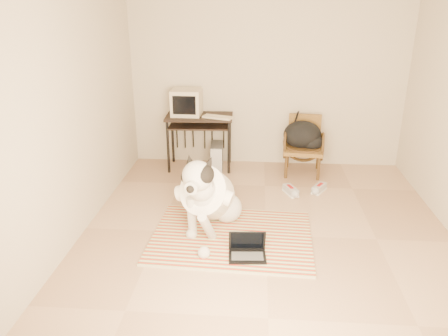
# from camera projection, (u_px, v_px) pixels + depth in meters

# --- Properties ---
(floor) EXTENTS (4.50, 4.50, 0.00)m
(floor) POSITION_uv_depth(u_px,v_px,m) (266.00, 235.00, 4.72)
(floor) COLOR tan
(floor) RESTS_ON ground
(wall_back) EXTENTS (4.50, 0.00, 4.50)m
(wall_back) POSITION_uv_depth(u_px,v_px,m) (267.00, 75.00, 6.31)
(wall_back) COLOR #C1B29E
(wall_back) RESTS_ON floor
(wall_front) EXTENTS (4.50, 0.00, 4.50)m
(wall_front) POSITION_uv_depth(u_px,v_px,m) (282.00, 228.00, 2.14)
(wall_front) COLOR #C1B29E
(wall_front) RESTS_ON floor
(wall_left) EXTENTS (0.00, 4.50, 4.50)m
(wall_left) POSITION_uv_depth(u_px,v_px,m) (71.00, 110.00, 4.37)
(wall_left) COLOR #C1B29E
(wall_left) RESTS_ON floor
(rug) EXTENTS (1.74, 1.36, 0.02)m
(rug) POSITION_uv_depth(u_px,v_px,m) (232.00, 237.00, 4.67)
(rug) COLOR red
(rug) RESTS_ON floor
(dog) EXTENTS (0.67, 1.39, 0.99)m
(dog) POSITION_uv_depth(u_px,v_px,m) (208.00, 196.00, 4.73)
(dog) COLOR silver
(dog) RESTS_ON rug
(laptop) EXTENTS (0.38, 0.29, 0.25)m
(laptop) POSITION_uv_depth(u_px,v_px,m) (247.00, 250.00, 4.30)
(laptop) COLOR black
(laptop) RESTS_ON rug
(computer_desk) EXTENTS (0.98, 0.57, 0.80)m
(computer_desk) POSITION_uv_depth(u_px,v_px,m) (199.00, 123.00, 6.34)
(computer_desk) COLOR black
(computer_desk) RESTS_ON floor
(crt_monitor) EXTENTS (0.42, 0.41, 0.37)m
(crt_monitor) POSITION_uv_depth(u_px,v_px,m) (187.00, 102.00, 6.29)
(crt_monitor) COLOR beige
(crt_monitor) RESTS_ON computer_desk
(desk_keyboard) EXTENTS (0.45, 0.28, 0.03)m
(desk_keyboard) POSITION_uv_depth(u_px,v_px,m) (218.00, 117.00, 6.18)
(desk_keyboard) COLOR beige
(desk_keyboard) RESTS_ON computer_desk
(pc_tower) EXTENTS (0.19, 0.42, 0.39)m
(pc_tower) POSITION_uv_depth(u_px,v_px,m) (217.00, 157.00, 6.47)
(pc_tower) COLOR #49494B
(pc_tower) RESTS_ON floor
(rattan_chair) EXTENTS (0.59, 0.57, 0.82)m
(rattan_chair) POSITION_uv_depth(u_px,v_px,m) (304.00, 145.00, 6.28)
(rattan_chair) COLOR brown
(rattan_chair) RESTS_ON floor
(backpack) EXTENTS (0.57, 0.44, 0.40)m
(backpack) POSITION_uv_depth(u_px,v_px,m) (304.00, 136.00, 6.20)
(backpack) COLOR black
(backpack) RESTS_ON rattan_chair
(sneaker_left) EXTENTS (0.21, 0.30, 0.10)m
(sneaker_left) POSITION_uv_depth(u_px,v_px,m) (291.00, 191.00, 5.69)
(sneaker_left) COLOR white
(sneaker_left) RESTS_ON floor
(sneaker_right) EXTENTS (0.23, 0.29, 0.10)m
(sneaker_right) POSITION_uv_depth(u_px,v_px,m) (319.00, 189.00, 5.76)
(sneaker_right) COLOR white
(sneaker_right) RESTS_ON floor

